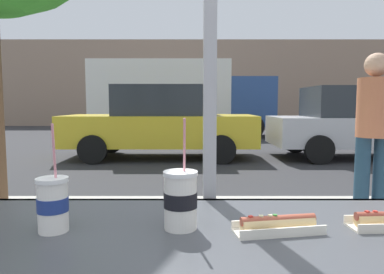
% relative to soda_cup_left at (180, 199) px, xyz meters
% --- Properties ---
extents(ground_plane, '(60.00, 60.00, 0.00)m').
position_rel_soda_cup_left_xyz_m(ground_plane, '(0.10, 8.29, -1.03)').
color(ground_plane, '#2D2D30').
extents(sidewalk_strip, '(16.00, 2.80, 0.16)m').
position_rel_soda_cup_left_xyz_m(sidewalk_strip, '(0.10, 1.89, -0.95)').
color(sidewalk_strip, '#B2ADA3').
rests_on(sidewalk_strip, ground).
extents(building_facade_far, '(28.00, 1.20, 5.09)m').
position_rel_soda_cup_left_xyz_m(building_facade_far, '(0.10, 20.43, 1.51)').
color(building_facade_far, gray).
rests_on(building_facade_far, ground).
extents(soda_cup_left, '(0.10, 0.10, 0.33)m').
position_rel_soda_cup_left_xyz_m(soda_cup_left, '(0.00, 0.00, 0.00)').
color(soda_cup_left, silver).
rests_on(soda_cup_left, window_counter).
extents(soda_cup_right, '(0.09, 0.09, 0.32)m').
position_rel_soda_cup_left_xyz_m(soda_cup_right, '(-0.37, -0.02, -0.01)').
color(soda_cup_right, white).
rests_on(soda_cup_right, window_counter).
extents(hotdog_tray_far, '(0.27, 0.13, 0.05)m').
position_rel_soda_cup_left_xyz_m(hotdog_tray_far, '(0.28, -0.03, -0.07)').
color(hotdog_tray_far, silver).
rests_on(hotdog_tray_far, window_counter).
extents(parked_car_yellow, '(4.55, 1.94, 1.75)m').
position_rel_soda_cup_left_xyz_m(parked_car_yellow, '(-0.70, 7.43, -0.15)').
color(parked_car_yellow, gold).
rests_on(parked_car_yellow, ground).
extents(parked_car_silver, '(4.26, 1.97, 1.72)m').
position_rel_soda_cup_left_xyz_m(parked_car_silver, '(4.09, 7.43, -0.16)').
color(parked_car_silver, '#BCBCC1').
rests_on(parked_car_silver, ground).
extents(box_truck, '(7.17, 2.44, 2.99)m').
position_rel_soda_cup_left_xyz_m(box_truck, '(-0.50, 13.14, 0.60)').
color(box_truck, silver).
rests_on(box_truck, ground).
extents(pedestrian, '(0.32, 0.32, 1.63)m').
position_rel_soda_cup_left_xyz_m(pedestrian, '(1.76, 2.29, 0.06)').
color(pedestrian, '#1F384D').
rests_on(pedestrian, sidewalk_strip).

